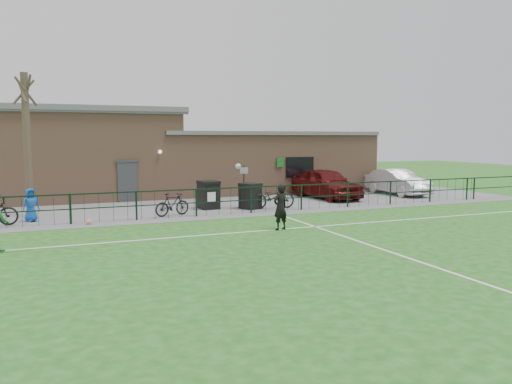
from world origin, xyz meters
name	(u,v)px	position (x,y,z in m)	size (l,w,h in m)	color
ground	(322,254)	(0.00, 0.00, 0.00)	(90.00, 90.00, 0.00)	#20591A
paving_strip	(196,200)	(0.00, 13.50, 0.01)	(34.00, 13.00, 0.02)	slate
pitch_line_touch	(231,215)	(0.00, 7.80, 0.00)	(28.00, 0.10, 0.01)	white
pitch_line_mid	(266,230)	(0.00, 4.00, 0.00)	(28.00, 0.10, 0.01)	white
pitch_line_perp	(379,248)	(2.00, 0.00, 0.00)	(0.10, 16.00, 0.01)	white
perimeter_fence	(230,201)	(0.00, 8.00, 0.60)	(28.00, 0.10, 1.20)	black
bare_tree	(27,146)	(-8.00, 10.50, 3.00)	(0.30, 0.30, 6.00)	#443529
wheelie_bin_left	(209,196)	(-0.35, 9.99, 0.63)	(0.81, 0.92, 1.22)	black
wheelie_bin_right	(250,197)	(1.44, 9.22, 0.58)	(0.74, 0.84, 1.12)	black
sign_post	(244,186)	(1.40, 9.93, 1.02)	(0.06, 0.06, 2.00)	black
car_maroon	(326,183)	(6.82, 11.45, 0.85)	(1.96, 4.86, 1.66)	#4E0E0E
car_silver	(397,182)	(11.61, 11.43, 0.76)	(1.57, 4.49, 1.48)	#B1B4B9
bicycle_d	(172,204)	(-2.41, 8.52, 0.51)	(0.46, 1.63, 0.98)	black
bicycle_e	(273,197)	(2.47, 8.89, 0.57)	(0.73, 2.10, 1.10)	black
spectator_child	(31,205)	(-7.94, 9.20, 0.69)	(0.65, 0.43, 1.34)	#1249AA
goalkeeper_kick	(279,206)	(0.50, 4.00, 0.87)	(1.02, 3.27, 2.29)	black
ball_ground	(89,222)	(-5.87, 7.68, 0.12)	(0.24, 0.24, 0.24)	silver
clubhouse	(167,157)	(-0.88, 16.50, 2.22)	(24.25, 5.40, 4.96)	#9F7459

